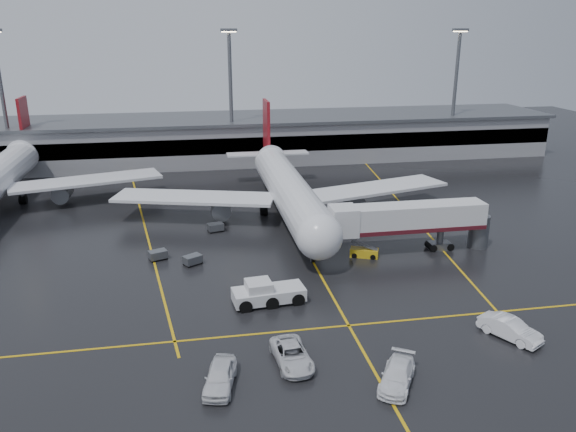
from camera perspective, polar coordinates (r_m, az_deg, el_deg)
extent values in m
plane|color=black|center=(71.71, 1.29, -2.44)|extent=(220.00, 220.00, 0.00)
cube|color=gold|center=(71.71, 1.29, -2.43)|extent=(0.25, 90.00, 0.02)
cube|color=gold|center=(52.34, 6.15, -10.94)|extent=(60.00, 0.25, 0.02)
cube|color=gold|center=(80.10, -14.34, -0.74)|extent=(9.99, 69.35, 0.02)
cube|color=gold|center=(85.80, 11.81, 0.73)|extent=(7.57, 69.64, 0.02)
cube|color=gray|center=(116.42, -3.42, 7.78)|extent=(120.00, 18.00, 8.00)
cube|color=black|center=(107.75, -2.85, 7.19)|extent=(120.00, 0.40, 3.00)
cube|color=#595B60|center=(115.70, -3.46, 9.88)|extent=(122.00, 19.00, 0.60)
cylinder|color=#595B60|center=(112.90, -26.78, 9.90)|extent=(0.70, 0.70, 25.00)
cylinder|color=#595B60|center=(108.72, -5.78, 11.49)|extent=(0.70, 0.70, 25.00)
cube|color=#595B60|center=(107.92, -6.01, 18.20)|extent=(3.00, 1.20, 0.50)
cube|color=#FFE5B2|center=(107.92, -6.01, 18.04)|extent=(2.60, 0.90, 0.20)
cylinder|color=#595B60|center=(120.85, 16.46, 11.55)|extent=(0.70, 0.70, 25.00)
cube|color=#595B60|center=(120.13, 17.04, 17.56)|extent=(3.00, 1.20, 0.50)
cube|color=#FFE5B2|center=(120.13, 17.02, 17.42)|extent=(2.60, 0.90, 0.20)
cylinder|color=silver|center=(77.83, 0.15, 2.53)|extent=(5.20, 36.00, 5.20)
sphere|color=silver|center=(61.09, 3.18, -2.07)|extent=(5.20, 5.20, 5.20)
cone|color=silver|center=(97.80, -2.07, 6.21)|extent=(4.94, 8.00, 4.94)
cube|color=maroon|center=(97.84, -2.19, 9.14)|extent=(0.50, 5.50, 8.50)
cube|color=silver|center=(97.75, -2.07, 6.32)|extent=(14.00, 3.00, 0.25)
cube|color=silver|center=(78.81, -9.46, 1.87)|extent=(22.80, 11.83, 0.40)
cube|color=silver|center=(83.12, 8.76, 2.78)|extent=(22.80, 11.83, 0.40)
cylinder|color=#595B60|center=(78.36, -6.84, 0.82)|extent=(2.60, 4.50, 2.60)
cylinder|color=#595B60|center=(81.55, 6.60, 1.54)|extent=(2.60, 4.50, 2.60)
cylinder|color=#595B60|center=(64.98, 2.52, -3.79)|extent=(0.56, 0.56, 2.00)
cylinder|color=#595B60|center=(81.12, -2.46, 0.82)|extent=(0.56, 0.56, 2.00)
cylinder|color=#595B60|center=(82.17, 1.97, 1.06)|extent=(0.56, 0.56, 2.00)
cylinder|color=black|center=(65.19, 2.52, -4.24)|extent=(0.40, 1.10, 1.10)
cylinder|color=black|center=(81.26, -2.46, 0.52)|extent=(1.00, 1.40, 1.40)
cylinder|color=black|center=(82.31, 1.96, 0.76)|extent=(1.00, 1.40, 1.40)
cone|color=silver|center=(112.31, -24.88, 6.12)|extent=(4.94, 8.00, 4.94)
cube|color=maroon|center=(112.46, -25.09, 8.66)|extent=(0.50, 5.50, 8.50)
cube|color=silver|center=(112.28, -24.89, 6.22)|extent=(14.00, 3.00, 0.25)
cube|color=silver|center=(91.71, -19.67, 3.39)|extent=(22.80, 11.83, 0.40)
cylinder|color=#595B60|center=(91.78, -21.82, 2.24)|extent=(2.60, 4.50, 2.60)
cylinder|color=#595B60|center=(95.40, -25.23, 1.75)|extent=(0.56, 0.56, 2.00)
cylinder|color=black|center=(95.52, -25.19, 1.49)|extent=(1.00, 1.40, 1.40)
cube|color=silver|center=(68.20, 12.26, -0.07)|extent=(18.00, 3.20, 3.00)
cube|color=#4A1019|center=(68.61, 12.19, -1.10)|extent=(18.00, 3.30, 0.50)
cube|color=silver|center=(65.58, 5.61, -0.48)|extent=(3.00, 3.40, 3.30)
cylinder|color=#595B60|center=(70.73, 15.11, -2.11)|extent=(0.80, 0.80, 3.00)
cube|color=#595B60|center=(71.09, 15.04, -2.91)|extent=(2.60, 1.60, 0.90)
cylinder|color=#595B60|center=(72.78, 18.71, -1.46)|extent=(2.40, 2.40, 4.00)
cylinder|color=black|center=(70.64, 14.23, -2.98)|extent=(0.90, 1.80, 0.90)
cylinder|color=black|center=(71.55, 15.84, -2.84)|extent=(0.90, 1.80, 0.90)
cube|color=silver|center=(55.66, -1.96, -7.90)|extent=(7.25, 3.50, 1.20)
cube|color=silver|center=(55.01, -2.99, -7.09)|extent=(2.63, 2.63, 1.00)
cube|color=black|center=(55.01, -2.99, -7.09)|extent=(2.37, 2.37, 0.90)
cylinder|color=black|center=(55.31, -4.59, -8.54)|extent=(1.60, 3.12, 1.30)
cylinder|color=black|center=(55.81, -1.95, -8.22)|extent=(1.60, 3.12, 1.30)
cylinder|color=black|center=(56.43, 0.63, -7.90)|extent=(1.60, 3.12, 1.30)
cube|color=gold|center=(67.06, 7.70, -3.69)|extent=(3.52, 2.49, 0.99)
cube|color=#595B60|center=(66.71, 7.74, -2.93)|extent=(3.20, 1.95, 1.13)
cylinder|color=black|center=(67.22, 6.77, -3.80)|extent=(1.17, 1.66, 0.63)
cylinder|color=black|center=(67.08, 8.62, -3.93)|extent=(1.17, 1.66, 0.63)
imported|color=silver|center=(46.44, 0.40, -13.86)|extent=(3.10, 5.88, 1.58)
imported|color=white|center=(44.88, 10.98, -15.53)|extent=(4.66, 5.78, 1.57)
imported|color=white|center=(53.36, 21.50, -10.54)|extent=(4.33, 5.68, 1.80)
imported|color=silver|center=(44.14, -6.88, -15.78)|extent=(3.19, 5.52, 1.77)
cube|color=#595B60|center=(65.13, -9.62, -4.33)|extent=(2.38, 2.15, 0.90)
cylinder|color=black|center=(64.54, -9.96, -5.02)|extent=(0.40, 0.20, 0.40)
cylinder|color=black|center=(65.30, -8.77, -4.67)|extent=(0.40, 0.20, 0.40)
cylinder|color=black|center=(65.33, -10.43, -4.75)|extent=(0.40, 0.20, 0.40)
cylinder|color=black|center=(66.09, -9.25, -4.40)|extent=(0.40, 0.20, 0.40)
cube|color=#595B60|center=(67.28, -13.01, -3.80)|extent=(2.33, 1.92, 0.90)
cylinder|color=black|center=(66.80, -13.50, -4.44)|extent=(0.40, 0.20, 0.40)
cylinder|color=black|center=(67.23, -12.20, -4.18)|extent=(0.40, 0.20, 0.40)
cylinder|color=black|center=(67.69, -13.76, -4.15)|extent=(0.40, 0.20, 0.40)
cylinder|color=black|center=(68.12, -12.48, -3.90)|extent=(0.40, 0.20, 0.40)
cube|color=#595B60|center=(75.08, -7.33, -1.08)|extent=(2.26, 1.77, 0.90)
cylinder|color=black|center=(74.57, -7.78, -1.63)|extent=(0.40, 0.20, 0.40)
cylinder|color=black|center=(75.01, -6.62, -1.45)|extent=(0.40, 0.20, 0.40)
cylinder|color=black|center=(75.47, -8.01, -1.39)|extent=(0.40, 0.20, 0.40)
cylinder|color=black|center=(75.91, -6.86, -1.22)|extent=(0.40, 0.20, 0.40)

